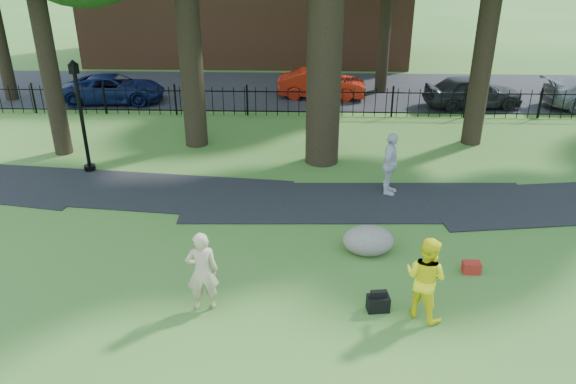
{
  "coord_description": "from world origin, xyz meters",
  "views": [
    {
      "loc": [
        -0.53,
        -10.57,
        7.19
      ],
      "look_at": [
        -0.96,
        2.0,
        1.21
      ],
      "focal_mm": 35.0,
      "sensor_mm": 36.0,
      "label": 1
    }
  ],
  "objects_px": {
    "woman": "(202,271)",
    "man": "(426,278)",
    "boulder": "(368,238)",
    "lamppost": "(82,119)",
    "red_sedan": "(322,84)"
  },
  "relations": [
    {
      "from": "woman",
      "to": "man",
      "type": "xyz_separation_m",
      "value": [
        4.46,
        -0.09,
        0.01
      ]
    },
    {
      "from": "boulder",
      "to": "red_sedan",
      "type": "distance_m",
      "value": 13.57
    },
    {
      "from": "man",
      "to": "boulder",
      "type": "xyz_separation_m",
      "value": [
        -0.86,
        2.46,
        -0.54
      ]
    },
    {
      "from": "woman",
      "to": "red_sedan",
      "type": "xyz_separation_m",
      "value": [
        2.74,
        15.9,
        -0.23
      ]
    },
    {
      "from": "lamppost",
      "to": "red_sedan",
      "type": "height_order",
      "value": "lamppost"
    },
    {
      "from": "boulder",
      "to": "lamppost",
      "type": "bearing_deg",
      "value": 151.23
    },
    {
      "from": "boulder",
      "to": "red_sedan",
      "type": "relative_size",
      "value": 0.31
    },
    {
      "from": "lamppost",
      "to": "red_sedan",
      "type": "distance_m",
      "value": 11.77
    },
    {
      "from": "red_sedan",
      "to": "boulder",
      "type": "bearing_deg",
      "value": -171.9
    },
    {
      "from": "woman",
      "to": "boulder",
      "type": "distance_m",
      "value": 4.34
    },
    {
      "from": "man",
      "to": "red_sedan",
      "type": "relative_size",
      "value": 0.45
    },
    {
      "from": "man",
      "to": "lamppost",
      "type": "distance_m",
      "value": 11.83
    },
    {
      "from": "man",
      "to": "boulder",
      "type": "height_order",
      "value": "man"
    },
    {
      "from": "woman",
      "to": "lamppost",
      "type": "bearing_deg",
      "value": -67.0
    },
    {
      "from": "woman",
      "to": "lamppost",
      "type": "xyz_separation_m",
      "value": [
        -4.93,
        7.05,
        0.88
      ]
    }
  ]
}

